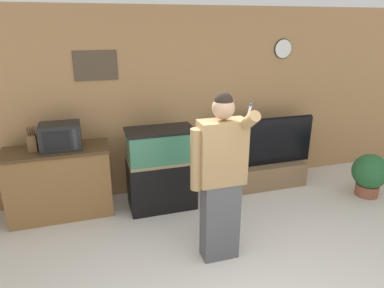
% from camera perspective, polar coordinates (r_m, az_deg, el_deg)
% --- Properties ---
extents(wall_back_paneled, '(10.00, 0.08, 2.60)m').
position_cam_1_polar(wall_back_paneled, '(4.88, -3.78, 6.80)').
color(wall_back_paneled, '#A87A4C').
rests_on(wall_back_paneled, ground_plane).
extents(counter_island, '(1.28, 0.54, 0.91)m').
position_cam_1_polar(counter_island, '(4.69, -21.13, -5.98)').
color(counter_island, brown).
rests_on(counter_island, ground_plane).
extents(microwave, '(0.48, 0.35, 0.32)m').
position_cam_1_polar(microwave, '(4.47, -21.07, 1.22)').
color(microwave, black).
rests_on(microwave, counter_island).
extents(knife_block, '(0.10, 0.11, 0.31)m').
position_cam_1_polar(knife_block, '(4.53, -25.10, 0.26)').
color(knife_block, brown).
rests_on(knife_block, counter_island).
extents(aquarium_on_stand, '(0.88, 0.48, 1.10)m').
position_cam_1_polar(aquarium_on_stand, '(4.55, -5.16, -4.13)').
color(aquarium_on_stand, black).
rests_on(aquarium_on_stand, ground_plane).
extents(tv_on_stand, '(1.50, 0.40, 1.07)m').
position_cam_1_polar(tv_on_stand, '(5.32, 12.07, -3.74)').
color(tv_on_stand, brown).
rests_on(tv_on_stand, ground_plane).
extents(person_standing, '(0.56, 0.42, 1.78)m').
position_cam_1_polar(person_standing, '(3.42, 4.75, -5.56)').
color(person_standing, '#515156').
rests_on(person_standing, ground_plane).
extents(potted_plant, '(0.49, 0.49, 0.63)m').
position_cam_1_polar(potted_plant, '(5.52, 27.51, -4.38)').
color(potted_plant, brown).
rests_on(potted_plant, ground_plane).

